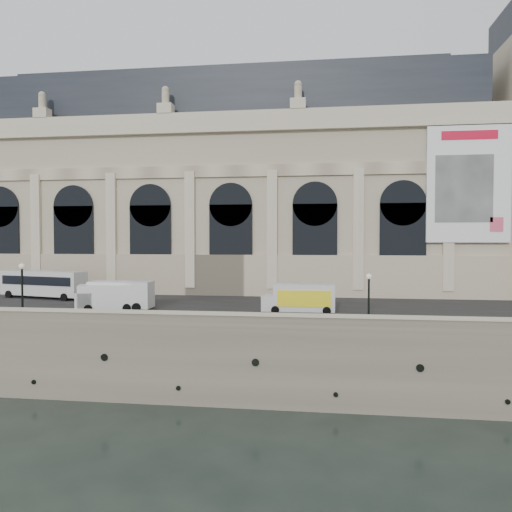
{
  "coord_description": "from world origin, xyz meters",
  "views": [
    {
      "loc": [
        7.1,
        -36.93,
        12.93
      ],
      "look_at": [
        -0.97,
        22.0,
        10.85
      ],
      "focal_mm": 35.0,
      "sensor_mm": 36.0,
      "label": 1
    }
  ],
  "objects": [
    {
      "name": "ground",
      "position": [
        0.0,
        0.0,
        0.0
      ],
      "size": [
        260.0,
        260.0,
        0.0
      ],
      "primitive_type": "plane",
      "color": "black",
      "rests_on": "ground"
    },
    {
      "name": "quay",
      "position": [
        0.0,
        35.0,
        3.0
      ],
      "size": [
        160.0,
        70.0,
        6.0
      ],
      "primitive_type": "cube",
      "color": "gray",
      "rests_on": "ground"
    },
    {
      "name": "street",
      "position": [
        0.0,
        14.0,
        6.03
      ],
      "size": [
        160.0,
        24.0,
        0.06
      ],
      "primitive_type": "cube",
      "color": "#2D2D2D",
      "rests_on": "quay"
    },
    {
      "name": "parapet",
      "position": [
        0.0,
        0.6,
        6.62
      ],
      "size": [
        160.0,
        1.4,
        1.21
      ],
      "color": "gray",
      "rests_on": "quay"
    },
    {
      "name": "museum",
      "position": [
        -5.98,
        30.86,
        19.72
      ],
      "size": [
        69.0,
        18.7,
        29.1
      ],
      "color": "#C6B698",
      "rests_on": "quay"
    },
    {
      "name": "bus_left",
      "position": [
        -24.99,
        16.47,
        7.8
      ],
      "size": [
        11.11,
        4.73,
        3.21
      ],
      "color": "silver",
      "rests_on": "quay"
    },
    {
      "name": "van_b",
      "position": [
        -13.73,
        8.23,
        7.29
      ],
      "size": [
        6.06,
        3.83,
        2.53
      ],
      "color": "silver",
      "rests_on": "quay"
    },
    {
      "name": "van_c",
      "position": [
        -12.86,
        9.17,
        7.42
      ],
      "size": [
        6.34,
        2.8,
        2.78
      ],
      "color": "silver",
      "rests_on": "quay"
    },
    {
      "name": "box_truck",
      "position": [
        4.88,
        9.56,
        7.37
      ],
      "size": [
        6.81,
        2.56,
        2.72
      ],
      "color": "silver",
      "rests_on": "quay"
    },
    {
      "name": "lamp_left",
      "position": [
        -18.62,
        2.65,
        8.39
      ],
      "size": [
        0.49,
        0.49,
        4.81
      ],
      "color": "black",
      "rests_on": "quay"
    },
    {
      "name": "lamp_right",
      "position": [
        10.55,
        2.45,
        8.1
      ],
      "size": [
        0.43,
        0.43,
        4.22
      ],
      "color": "black",
      "rests_on": "quay"
    }
  ]
}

